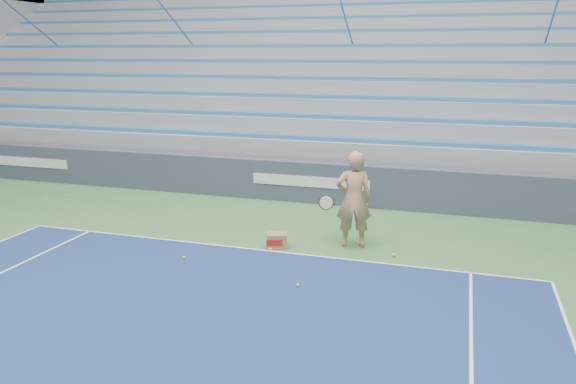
% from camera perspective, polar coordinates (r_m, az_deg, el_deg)
% --- Properties ---
extents(sponsor_barrier, '(30.00, 0.32, 1.10)m').
position_cam_1_polar(sponsor_barrier, '(15.07, 2.40, 0.99)').
color(sponsor_barrier, '#394058').
rests_on(sponsor_barrier, ground).
extents(bleachers, '(31.00, 9.15, 7.30)m').
position_cam_1_polar(bleachers, '(20.32, 6.71, 9.44)').
color(bleachers, '#919399').
rests_on(bleachers, ground).
extents(tennis_player, '(1.03, 0.95, 2.02)m').
position_cam_1_polar(tennis_player, '(11.58, 6.66, -0.77)').
color(tennis_player, tan).
rests_on(tennis_player, ground).
extents(ball_box, '(0.49, 0.44, 0.31)m').
position_cam_1_polar(ball_box, '(11.66, -1.14, -4.96)').
color(ball_box, '#936C47').
rests_on(ball_box, ground).
extents(tennis_ball_0, '(0.07, 0.07, 0.07)m').
position_cam_1_polar(tennis_ball_0, '(11.80, -7.55, -5.47)').
color(tennis_ball_0, '#AED42B').
rests_on(tennis_ball_0, ground).
extents(tennis_ball_1, '(0.07, 0.07, 0.07)m').
position_cam_1_polar(tennis_ball_1, '(11.32, 1.67, -6.20)').
color(tennis_ball_1, '#AED42B').
rests_on(tennis_ball_1, ground).
extents(tennis_ball_2, '(0.07, 0.07, 0.07)m').
position_cam_1_polar(tennis_ball_2, '(11.40, 10.71, -6.32)').
color(tennis_ball_2, '#AED42B').
rests_on(tennis_ball_2, ground).
extents(tennis_ball_3, '(0.07, 0.07, 0.07)m').
position_cam_1_polar(tennis_ball_3, '(9.82, 1.00, -9.46)').
color(tennis_ball_3, '#AED42B').
rests_on(tennis_ball_3, ground).
extents(tennis_ball_4, '(0.07, 0.07, 0.07)m').
position_cam_1_polar(tennis_ball_4, '(11.51, -1.83, -5.86)').
color(tennis_ball_4, '#AED42B').
rests_on(tennis_ball_4, ground).
extents(tennis_ball_5, '(0.07, 0.07, 0.07)m').
position_cam_1_polar(tennis_ball_5, '(12.13, -0.63, -4.80)').
color(tennis_ball_5, '#AED42B').
rests_on(tennis_ball_5, ground).
extents(tennis_ball_6, '(0.07, 0.07, 0.07)m').
position_cam_1_polar(tennis_ball_6, '(11.25, -10.56, -6.58)').
color(tennis_ball_6, '#AED42B').
rests_on(tennis_ball_6, ground).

